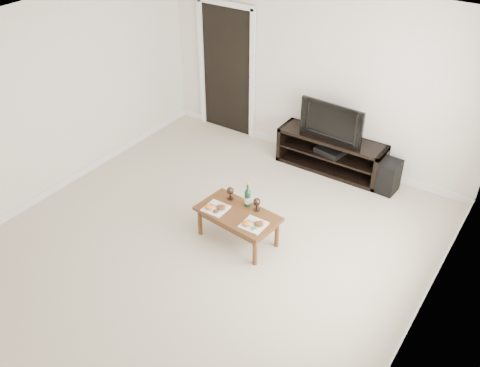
% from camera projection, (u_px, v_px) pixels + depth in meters
% --- Properties ---
extents(floor, '(5.50, 5.50, 0.00)m').
position_uv_depth(floor, '(205.00, 249.00, 6.49)').
color(floor, beige).
rests_on(floor, ground).
extents(back_wall, '(5.00, 0.04, 2.60)m').
position_uv_depth(back_wall, '(317.00, 75.00, 7.68)').
color(back_wall, silver).
rests_on(back_wall, ground).
extents(ceiling, '(5.00, 5.50, 0.04)m').
position_uv_depth(ceiling, '(194.00, 38.00, 5.03)').
color(ceiling, white).
rests_on(ceiling, back_wall).
extents(doorway, '(0.90, 0.02, 2.05)m').
position_uv_depth(doorway, '(227.00, 71.00, 8.52)').
color(doorway, black).
rests_on(doorway, ground).
extents(media_console, '(1.59, 0.45, 0.55)m').
position_uv_depth(media_console, '(331.00, 153.00, 7.85)').
color(media_console, black).
rests_on(media_console, ground).
extents(television, '(0.97, 0.18, 0.55)m').
position_uv_depth(television, '(334.00, 120.00, 7.54)').
color(television, black).
rests_on(television, media_console).
extents(av_receiver, '(0.45, 0.37, 0.08)m').
position_uv_depth(av_receiver, '(330.00, 151.00, 7.82)').
color(av_receiver, black).
rests_on(av_receiver, media_console).
extents(subwoofer, '(0.33, 0.33, 0.47)m').
position_uv_depth(subwoofer, '(387.00, 176.00, 7.42)').
color(subwoofer, black).
rests_on(subwoofer, ground).
extents(coffee_table, '(1.05, 0.65, 0.42)m').
position_uv_depth(coffee_table, '(238.00, 226.00, 6.53)').
color(coffee_table, '#5B3419').
rests_on(coffee_table, ground).
extents(plate_left, '(0.27, 0.27, 0.07)m').
position_uv_depth(plate_left, '(216.00, 207.00, 6.45)').
color(plate_left, white).
rests_on(plate_left, coffee_table).
extents(plate_right, '(0.27, 0.27, 0.07)m').
position_uv_depth(plate_right, '(253.00, 223.00, 6.18)').
color(plate_right, white).
rests_on(plate_right, coffee_table).
extents(wine_bottle, '(0.07, 0.07, 0.35)m').
position_uv_depth(wine_bottle, '(248.00, 194.00, 6.43)').
color(wine_bottle, '#0E331E').
rests_on(wine_bottle, coffee_table).
extents(goblet_left, '(0.09, 0.09, 0.17)m').
position_uv_depth(goblet_left, '(230.00, 193.00, 6.60)').
color(goblet_left, '#33231B').
rests_on(goblet_left, coffee_table).
extents(goblet_right, '(0.09, 0.09, 0.17)m').
position_uv_depth(goblet_right, '(257.00, 204.00, 6.41)').
color(goblet_right, '#33231B').
rests_on(goblet_right, coffee_table).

